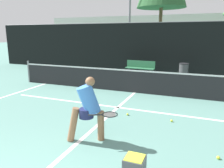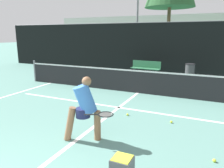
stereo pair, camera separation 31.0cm
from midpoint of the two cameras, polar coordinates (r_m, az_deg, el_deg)
The scene contains 11 objects.
court_service_line at distance 7.25m, azimuth 3.05°, elevation -6.15°, with size 8.25×0.10×0.01m, color white.
court_center_mark at distance 6.25m, azimuth -0.99°, elevation -9.36°, with size 0.10×6.35×0.01m, color white.
net at distance 8.94m, azimuth 7.85°, elevation 0.82°, with size 11.09×0.09×1.07m.
fence_back at distance 13.55m, azimuth 14.15°, elevation 8.97°, with size 24.00×0.06×3.06m.
player_practicing at distance 4.89m, azimuth -5.32°, elevation -5.99°, with size 1.24×0.51×1.48m.
tennis_ball_scattered_1 at distance 6.29m, azimuth 16.64°, elevation -9.47°, with size 0.07×0.07×0.07m, color #D1E033.
tennis_ball_scattered_4 at distance 6.57m, azimuth 5.44°, elevation -7.96°, with size 0.07×0.07×0.07m, color #D1E033.
tennis_ball_scattered_5 at distance 4.86m, azimuth 26.92°, elevation -17.41°, with size 0.07×0.07×0.07m, color #D1E033.
courtside_bench at distance 12.72m, azimuth 9.49°, elevation 4.19°, with size 1.72×0.52×0.86m.
trash_bin at distance 12.36m, azimuth 20.33°, elevation 3.06°, with size 0.50×0.50×0.84m.
building_far at distance 29.09m, azimuth 20.21°, elevation 12.08°, with size 36.00×2.40×4.63m, color beige.
Camera 2 is at (2.65, -1.16, 2.38)m, focal length 35.00 mm.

